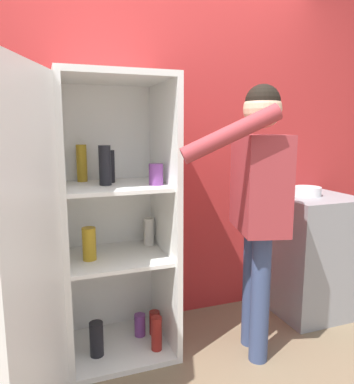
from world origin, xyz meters
TOP-DOWN VIEW (x-y plane):
  - wall_back at (0.00, 0.98)m, footprint 7.00×0.06m
  - refrigerator at (-0.47, 0.54)m, footprint 0.95×1.23m
  - person at (0.46, 0.30)m, footprint 0.75×0.59m
  - counter at (1.18, 0.64)m, footprint 0.59×0.58m
  - bowl at (1.13, 0.67)m, footprint 0.21×0.21m

SIDE VIEW (x-z plane):
  - counter at x=1.18m, z-range 0.00..0.93m
  - refrigerator at x=-0.47m, z-range -0.01..1.74m
  - bowl at x=1.13m, z-range 0.93..0.99m
  - person at x=0.46m, z-range 0.22..1.91m
  - wall_back at x=0.00m, z-range 0.00..2.55m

